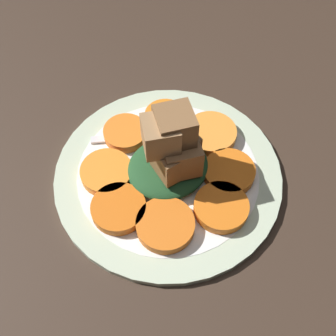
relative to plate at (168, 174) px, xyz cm
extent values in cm
cube|color=#38281E|center=(0.00, 0.00, -1.52)|extent=(120.00, 120.00, 2.00)
cylinder|color=beige|center=(0.00, 0.00, -0.02)|extent=(30.65, 30.65, 1.00)
cylinder|color=white|center=(0.00, 0.00, 0.03)|extent=(24.52, 24.52, 1.00)
cylinder|color=orange|center=(-4.14, -8.07, 1.28)|extent=(6.03, 6.03, 1.39)
cylinder|color=orange|center=(2.20, -8.34, 1.28)|extent=(6.19, 6.19, 1.39)
cylinder|color=orange|center=(7.33, -3.61, 1.28)|extent=(6.94, 6.94, 1.39)
cylinder|color=orange|center=(8.31, 2.08, 1.28)|extent=(6.96, 6.96, 1.39)
cylinder|color=orange|center=(4.31, 6.95, 1.28)|extent=(7.28, 7.28, 1.39)
cylinder|color=orange|center=(-3.00, 8.29, 1.28)|extent=(6.97, 6.97, 1.39)
cylinder|color=orange|center=(-6.84, 4.37, 1.28)|extent=(6.90, 6.90, 1.39)
cylinder|color=orange|center=(-8.28, -2.29, 1.28)|extent=(7.21, 7.21, 1.39)
ellipsoid|color=#1E4723|center=(0.00, 0.00, 1.77)|extent=(10.99, 9.89, 2.37)
cube|color=brown|center=(-1.11, 0.42, 5.27)|extent=(5.33, 5.33, 4.64)
cube|color=brown|center=(-1.07, 1.23, 5.28)|extent=(5.67, 5.67, 4.65)
cube|color=brown|center=(-1.98, -0.51, 4.56)|extent=(4.02, 4.02, 3.22)
cube|color=brown|center=(-0.19, 1.21, 5.08)|extent=(4.37, 4.37, 4.25)
cube|color=#9E754C|center=(1.00, 0.23, 9.22)|extent=(5.27, 5.27, 4.18)
cube|color=brown|center=(-0.90, -0.31, 9.60)|extent=(5.36, 5.36, 4.43)
cube|color=silver|center=(1.61, -7.61, 0.78)|extent=(11.04, 5.63, 0.40)
cube|color=silver|center=(-4.33, -5.02, 0.78)|extent=(2.21, 2.68, 0.40)
cube|color=silver|center=(-7.46, -4.74, 0.78)|extent=(4.30, 2.10, 0.40)
cube|color=silver|center=(-7.19, -4.13, 0.78)|extent=(4.30, 2.10, 0.40)
cube|color=silver|center=(-6.93, -3.52, 0.78)|extent=(4.30, 2.10, 0.40)
cube|color=silver|center=(-6.66, -2.91, 0.78)|extent=(4.30, 2.10, 0.40)
camera|label=1|loc=(15.25, 26.92, 48.02)|focal=45.00mm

